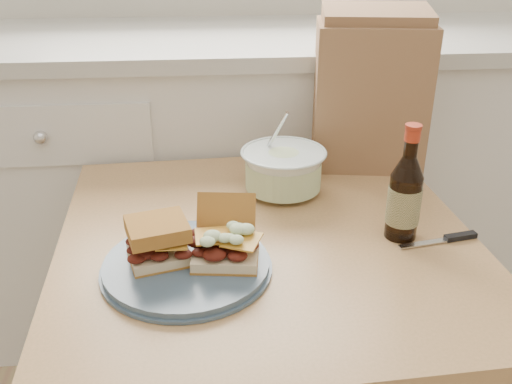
{
  "coord_description": "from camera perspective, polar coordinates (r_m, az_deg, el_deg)",
  "views": [
    {
      "loc": [
        -0.08,
        0.01,
        1.26
      ],
      "look_at": [
        0.01,
        1.01,
        0.76
      ],
      "focal_mm": 40.0,
      "sensor_mm": 36.0,
      "label": 1
    }
  ],
  "objects": [
    {
      "name": "sandwich_left",
      "position": [
        1.02,
        -9.75,
        -4.8
      ],
      "size": [
        0.12,
        0.12,
        0.08
      ],
      "rotation": [
        0.0,
        0.0,
        0.27
      ],
      "color": "beige",
      "rests_on": "plate"
    },
    {
      "name": "cabinet_run",
      "position": [
        1.87,
        -2.13,
        1.4
      ],
      "size": [
        2.5,
        0.64,
        0.94
      ],
      "color": "silver",
      "rests_on": "ground"
    },
    {
      "name": "beer_bottle",
      "position": [
        1.13,
        14.64,
        -0.43
      ],
      "size": [
        0.06,
        0.06,
        0.23
      ],
      "rotation": [
        0.0,
        0.0,
        -0.06
      ],
      "color": "black",
      "rests_on": "dining_table"
    },
    {
      "name": "coleslaw_bowl",
      "position": [
        1.29,
        2.73,
        2.04
      ],
      "size": [
        0.19,
        0.19,
        0.19
      ],
      "color": "white",
      "rests_on": "dining_table"
    },
    {
      "name": "plate",
      "position": [
        1.03,
        -6.96,
        -7.33
      ],
      "size": [
        0.3,
        0.3,
        0.02
      ],
      "primitive_type": "cylinder",
      "color": "#41566A",
      "rests_on": "dining_table"
    },
    {
      "name": "dining_table",
      "position": [
        1.19,
        1.09,
        -8.5
      ],
      "size": [
        0.86,
        0.86,
        0.68
      ],
      "rotation": [
        0.0,
        0.0,
        0.06
      ],
      "color": "tan",
      "rests_on": "ground"
    },
    {
      "name": "knife",
      "position": [
        1.18,
        18.92,
        -4.39
      ],
      "size": [
        0.17,
        0.05,
        0.01
      ],
      "rotation": [
        0.0,
        0.0,
        0.19
      ],
      "color": "silver",
      "rests_on": "dining_table"
    },
    {
      "name": "paper_bag",
      "position": [
        1.43,
        11.3,
        9.42
      ],
      "size": [
        0.29,
        0.21,
        0.35
      ],
      "primitive_type": "cube",
      "rotation": [
        0.0,
        0.0,
        -0.14
      ],
      "color": "#8F6245",
      "rests_on": "dining_table"
    },
    {
      "name": "sandwich_right",
      "position": [
        1.03,
        -3.03,
        -4.53
      ],
      "size": [
        0.13,
        0.17,
        0.1
      ],
      "rotation": [
        0.0,
        0.0,
        -0.13
      ],
      "color": "beige",
      "rests_on": "plate"
    }
  ]
}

